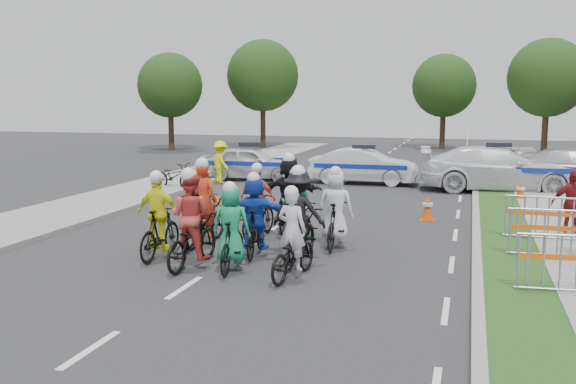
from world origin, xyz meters
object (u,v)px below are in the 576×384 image
(cone_0, at_px, (428,208))
(spectator_2, at_px, (572,204))
(rider_4, at_px, (299,225))
(tree_3, at_px, (263,76))
(rider_2, at_px, (191,231))
(police_car_1, at_px, (364,166))
(rider_8, at_px, (296,216))
(parked_bike, at_px, (174,176))
(marshal_hiviz, at_px, (221,162))
(barrier_2, at_px, (548,220))
(rider_10, at_px, (202,205))
(tree_0, at_px, (170,85))
(rider_1, at_px, (232,236))
(barrier_1, at_px, (558,236))
(rider_11, at_px, (290,199))
(tree_1, at_px, (548,78))
(rider_5, at_px, (255,221))
(police_car_0, at_px, (250,163))
(rider_3, at_px, (160,225))
(rider_9, at_px, (258,209))
(cone_1, at_px, (521,192))
(police_car_2, at_px, (498,169))
(rider_6, at_px, (204,216))
(rider_0, at_px, (293,248))
(tree_4, at_px, (444,86))
(rider_7, at_px, (336,216))

(cone_0, bearing_deg, spectator_2, -21.41)
(rider_4, relative_size, tree_3, 0.28)
(rider_2, bearing_deg, police_car_1, -91.50)
(rider_2, distance_m, rider_8, 2.94)
(spectator_2, bearing_deg, parked_bike, 151.49)
(marshal_hiviz, bearing_deg, barrier_2, -173.17)
(rider_10, distance_m, tree_0, 26.77)
(rider_1, relative_size, spectator_2, 1.07)
(rider_2, bearing_deg, barrier_1, -157.40)
(rider_11, height_order, tree_1, tree_1)
(rider_4, xyz_separation_m, marshal_hiviz, (-6.28, 11.25, 0.06))
(rider_10, bearing_deg, tree_3, -86.81)
(rider_5, bearing_deg, police_car_0, -77.89)
(rider_1, xyz_separation_m, rider_5, (0.05, 1.27, 0.07))
(rider_3, relative_size, rider_11, 0.93)
(marshal_hiviz, bearing_deg, barrier_1, -178.68)
(tree_3, bearing_deg, rider_9, -72.07)
(rider_3, bearing_deg, rider_9, -117.86)
(rider_1, height_order, tree_0, tree_0)
(rider_11, bearing_deg, barrier_2, -177.18)
(rider_10, bearing_deg, marshal_hiviz, -82.78)
(police_car_1, xyz_separation_m, tree_3, (-9.79, 16.96, 4.19))
(cone_1, xyz_separation_m, tree_0, (-20.52, 16.10, 3.85))
(rider_4, height_order, rider_5, rider_4)
(police_car_2, distance_m, parked_bike, 12.00)
(rider_1, distance_m, rider_5, 1.27)
(rider_6, xyz_separation_m, cone_0, (4.83, 4.44, -0.33))
(rider_4, distance_m, tree_3, 31.66)
(rider_0, distance_m, barrier_2, 6.69)
(cone_0, height_order, tree_3, tree_3)
(rider_0, bearing_deg, spectator_2, -126.60)
(police_car_0, height_order, tree_1, tree_1)
(rider_0, height_order, spectator_2, rider_0)
(spectator_2, relative_size, tree_3, 0.23)
(tree_0, relative_size, tree_4, 1.00)
(spectator_2, xyz_separation_m, tree_0, (-21.31, 21.60, 3.34))
(rider_6, relative_size, marshal_hiviz, 1.21)
(police_car_0, bearing_deg, rider_4, -163.20)
(rider_3, xyz_separation_m, barrier_2, (8.12, 3.77, -0.17))
(rider_2, bearing_deg, tree_4, -92.26)
(rider_1, xyz_separation_m, barrier_1, (6.29, 2.49, -0.14))
(rider_9, bearing_deg, rider_3, 69.74)
(tree_4, bearing_deg, rider_3, -97.83)
(marshal_hiviz, bearing_deg, rider_7, 166.44)
(rider_1, bearing_deg, rider_9, -87.21)
(rider_1, xyz_separation_m, cone_1, (6.11, 10.55, -0.36))
(police_car_2, bearing_deg, rider_7, 154.77)
(rider_2, relative_size, barrier_2, 1.02)
(rider_2, xyz_separation_m, police_car_0, (-3.48, 13.57, -0.05))
(rider_9, xyz_separation_m, barrier_2, (6.77, 1.19, -0.15))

